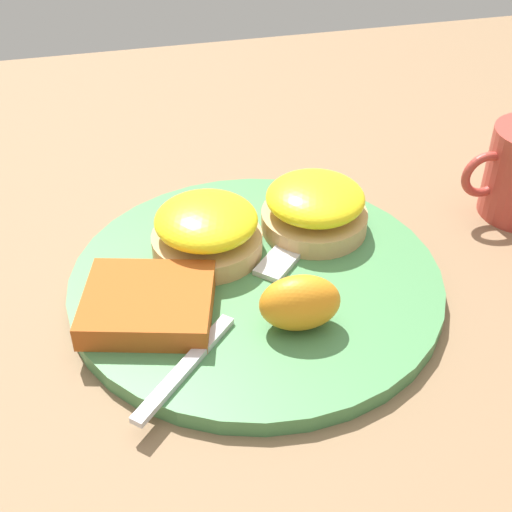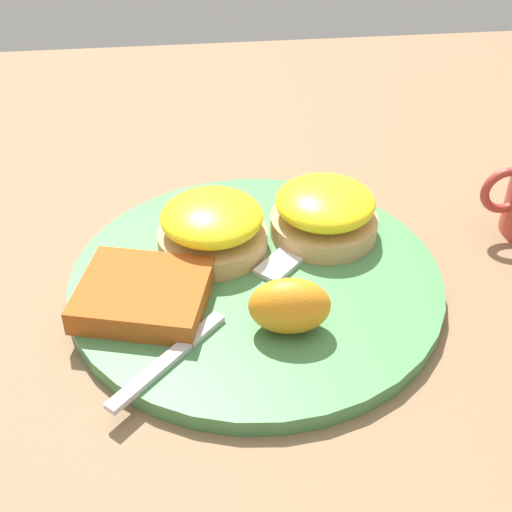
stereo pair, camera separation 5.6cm
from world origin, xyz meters
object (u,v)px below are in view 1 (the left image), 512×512
at_px(hashbrown_patty, 148,303).
at_px(fork, 234,312).
at_px(sandwich_benedict_right, 207,230).
at_px(orange_wedge, 300,303).
at_px(sandwich_benedict_left, 315,207).

relative_size(hashbrown_patty, fork, 0.57).
xyz_separation_m(sandwich_benedict_right, orange_wedge, (-0.05, 0.11, -0.00)).
relative_size(sandwich_benedict_left, sandwich_benedict_right, 1.00).
distance_m(sandwich_benedict_left, sandwich_benedict_right, 0.10).
xyz_separation_m(sandwich_benedict_right, fork, (-0.01, 0.08, -0.02)).
relative_size(orange_wedge, fork, 0.36).
relative_size(hashbrown_patty, orange_wedge, 1.60).
xyz_separation_m(sandwich_benedict_left, orange_wedge, (0.05, 0.12, -0.00)).
relative_size(sandwich_benedict_left, orange_wedge, 1.55).
distance_m(hashbrown_patty, orange_wedge, 0.11).
bearing_deg(hashbrown_patty, fork, 165.26).
relative_size(sandwich_benedict_right, fork, 0.55).
bearing_deg(orange_wedge, fork, -27.32).
bearing_deg(hashbrown_patty, sandwich_benedict_right, -130.74).
distance_m(sandwich_benedict_right, fork, 0.09).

